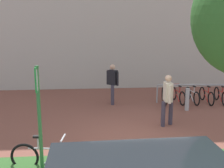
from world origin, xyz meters
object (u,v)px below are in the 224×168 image
Objects in this scene: parking_sign_post at (39,105)px; bike_rack_cluster at (199,95)px; person_shirt_white at (168,97)px; bike_at_sign at (47,157)px; person_suited_navy at (113,82)px; bollard_steel at (187,99)px.

parking_sign_post reaches higher than bike_rack_cluster.
person_shirt_white reaches higher than bike_rack_cluster.
bike_at_sign is at bearing -137.68° from bike_rack_cluster.
person_suited_navy is (2.06, 5.50, -0.62)m from parking_sign_post.
bike_at_sign is 0.45× the size of bike_rack_cluster.
parking_sign_post is 4.61m from person_shirt_white.
person_suited_navy is at bearing 69.93° from bike_at_sign.
person_shirt_white is (-2.21, -2.62, 0.64)m from bike_rack_cluster.
bollard_steel is at bearing 41.33° from parking_sign_post.
person_suited_navy is (1.97, 5.38, 0.63)m from bike_at_sign.
person_suited_navy is (-2.87, 1.17, 0.53)m from bollard_steel.
person_shirt_white is 1.00× the size of person_suited_navy.
person_suited_navy is (-3.80, 0.14, 0.64)m from bike_rack_cluster.
person_shirt_white is 3.17m from person_suited_navy.
person_suited_navy is at bearing 177.94° from bike_rack_cluster.
bike_rack_cluster is (5.85, 5.37, -1.25)m from parking_sign_post.
person_suited_navy is at bearing 119.94° from person_shirt_white.
bike_at_sign reaches higher than bike_rack_cluster.
bike_rack_cluster is 3.85m from person_suited_navy.
parking_sign_post is at bearing -127.85° from bike_at_sign.
parking_sign_post is 0.65× the size of bike_rack_cluster.
bike_at_sign is 4.47m from person_shirt_white.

